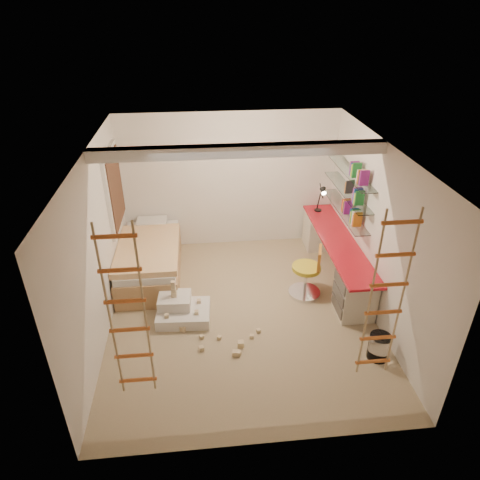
{
  "coord_description": "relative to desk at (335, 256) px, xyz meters",
  "views": [
    {
      "loc": [
        -0.57,
        -5.2,
        4.31
      ],
      "look_at": [
        0.0,
        0.3,
        1.15
      ],
      "focal_mm": 32.0,
      "sensor_mm": 36.0,
      "label": 1
    }
  ],
  "objects": [
    {
      "name": "floor",
      "position": [
        -1.72,
        -0.86,
        -0.4
      ],
      "size": [
        4.5,
        4.5,
        0.0
      ],
      "primitive_type": "plane",
      "color": "#9B8764",
      "rests_on": "ground"
    },
    {
      "name": "ceiling_beam",
      "position": [
        -1.72,
        -0.56,
        2.12
      ],
      "size": [
        4.0,
        0.18,
        0.16
      ],
      "primitive_type": "cube",
      "color": "white",
      "rests_on": "ceiling"
    },
    {
      "name": "window_frame",
      "position": [
        -3.69,
        0.64,
        1.15
      ],
      "size": [
        0.06,
        1.15,
        1.35
      ],
      "primitive_type": "cube",
      "color": "white",
      "rests_on": "wall_left"
    },
    {
      "name": "window_blind",
      "position": [
        -3.65,
        0.64,
        1.15
      ],
      "size": [
        0.02,
        1.0,
        1.2
      ],
      "primitive_type": "cube",
      "color": "#4C2D1E",
      "rests_on": "window_frame"
    },
    {
      "name": "rope_ladder_left",
      "position": [
        -3.07,
        -2.61,
        1.11
      ],
      "size": [
        0.41,
        0.04,
        2.13
      ],
      "primitive_type": null,
      "color": "#D05723",
      "rests_on": "ceiling"
    },
    {
      "name": "rope_ladder_right",
      "position": [
        -0.37,
        -2.61,
        1.11
      ],
      "size": [
        0.41,
        0.04,
        2.13
      ],
      "primitive_type": null,
      "color": "#D06023",
      "rests_on": "ceiling"
    },
    {
      "name": "waste_bin",
      "position": [
        0.03,
        -1.97,
        -0.22
      ],
      "size": [
        0.29,
        0.29,
        0.37
      ],
      "primitive_type": "cylinder",
      "color": "white",
      "rests_on": "floor"
    },
    {
      "name": "desk",
      "position": [
        0.0,
        0.0,
        0.0
      ],
      "size": [
        0.56,
        2.8,
        0.75
      ],
      "color": "red",
      "rests_on": "floor"
    },
    {
      "name": "shelves",
      "position": [
        0.15,
        0.27,
        1.1
      ],
      "size": [
        0.25,
        1.8,
        0.71
      ],
      "color": "white",
      "rests_on": "wall_right"
    },
    {
      "name": "bed",
      "position": [
        -3.2,
        0.36,
        -0.07
      ],
      "size": [
        1.02,
        2.0,
        0.69
      ],
      "color": "#AD7F51",
      "rests_on": "floor"
    },
    {
      "name": "task_lamp",
      "position": [
        -0.05,
        0.96,
        0.73
      ],
      "size": [
        0.14,
        0.36,
        0.57
      ],
      "color": "black",
      "rests_on": "desk"
    },
    {
      "name": "swivel_chair",
      "position": [
        -0.61,
        -0.48,
        -0.08
      ],
      "size": [
        0.66,
        0.66,
        0.89
      ],
      "color": "gold",
      "rests_on": "floor"
    },
    {
      "name": "play_platform",
      "position": [
        -2.65,
        -0.85,
        -0.27
      ],
      "size": [
        0.83,
        0.67,
        0.35
      ],
      "color": "silver",
      "rests_on": "floor"
    },
    {
      "name": "toy_blocks",
      "position": [
        -2.27,
        -1.23,
        -0.24
      ],
      "size": [
        1.4,
        1.05,
        0.62
      ],
      "color": "#CCB284",
      "rests_on": "floor"
    },
    {
      "name": "books",
      "position": [
        0.15,
        0.27,
        1.2
      ],
      "size": [
        0.14,
        0.7,
        0.92
      ],
      "color": "orange",
      "rests_on": "shelves"
    }
  ]
}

